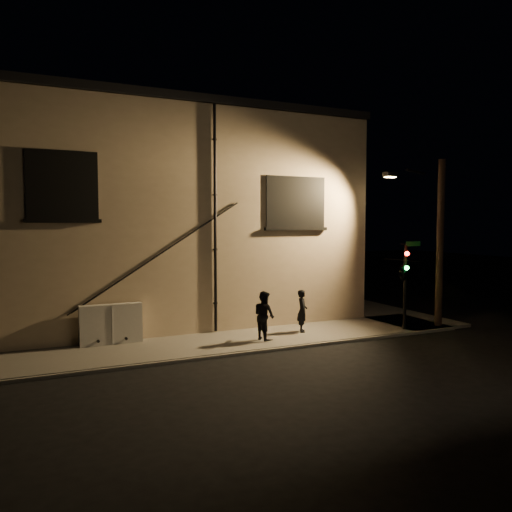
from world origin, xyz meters
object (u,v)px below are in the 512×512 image
pedestrian_b (264,315)px  streetlamp_pole (436,238)px  pedestrian_a (302,311)px  utility_cabinet (111,324)px  traffic_signal (403,271)px

pedestrian_b → streetlamp_pole: (7.19, -0.64, 2.60)m
pedestrian_a → streetlamp_pole: size_ratio=0.24×
utility_cabinet → traffic_signal: 10.72m
pedestrian_b → traffic_signal: bearing=-109.6°
pedestrian_b → traffic_signal: 5.63m
pedestrian_a → pedestrian_b: pedestrian_b is taller
utility_cabinet → pedestrian_a: bearing=-9.0°
utility_cabinet → pedestrian_a: (6.76, -1.07, 0.12)m
utility_cabinet → traffic_signal: (10.32, -2.43, 1.58)m
pedestrian_a → streetlamp_pole: streetlamp_pole is taller
pedestrian_a → traffic_signal: traffic_signal is taller
pedestrian_b → streetlamp_pole: streetlamp_pole is taller
pedestrian_a → traffic_signal: (3.56, -1.37, 1.46)m
utility_cabinet → pedestrian_a: pedestrian_a is taller
pedestrian_b → traffic_signal: traffic_signal is taller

